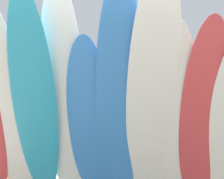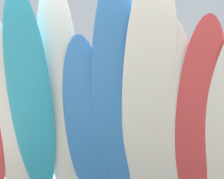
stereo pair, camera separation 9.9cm
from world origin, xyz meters
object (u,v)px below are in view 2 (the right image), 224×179
at_px(beachgoer_by_water, 48,91).
at_px(beachgoer_photographing, 143,83).
at_px(surfboard_white_2, 2,106).
at_px(surfboard_teal_3, 31,105).
at_px(surfboard_red_9, 200,121).
at_px(distant_boat, 208,79).
at_px(surfboard_blue_6, 116,102).
at_px(surfboard_blue_5, 87,124).
at_px(surfboard_white_7, 148,98).
at_px(surfboard_rack, 95,153).
at_px(surfboard_white_4, 60,99).
at_px(beachgoer_midbeach, 14,89).
at_px(surfboard_white_8, 170,120).

bearing_deg(beachgoer_by_water, beachgoer_photographing, -9.97).
relative_size(beachgoer_by_water, beachgoer_photographing, 1.08).
height_order(surfboard_white_2, surfboard_teal_3, surfboard_teal_3).
height_order(surfboard_red_9, distant_boat, surfboard_red_9).
bearing_deg(surfboard_blue_6, surfboard_blue_5, 160.55).
bearing_deg(surfboard_blue_5, surfboard_white_7, -5.84).
distance_m(surfboard_red_9, beachgoer_photographing, 7.92).
relative_size(surfboard_rack, beachgoer_by_water, 2.21).
xyz_separation_m(surfboard_white_4, distant_boat, (5.72, 19.47, -1.15)).
height_order(surfboard_white_4, beachgoer_midbeach, surfboard_white_4).
bearing_deg(distant_boat, surfboard_white_2, -108.12).
xyz_separation_m(surfboard_white_2, beachgoer_midbeach, (-1.98, 4.83, -0.33)).
xyz_separation_m(surfboard_blue_6, surfboard_white_8, (0.60, 0.10, -0.21)).
relative_size(surfboard_teal_3, beachgoer_photographing, 1.77).
bearing_deg(surfboard_blue_6, beachgoer_photographing, 85.58).
distance_m(surfboard_blue_5, surfboard_blue_6, 0.47).
height_order(surfboard_blue_6, surfboard_white_8, surfboard_blue_6).
height_order(surfboard_rack, distant_boat, surfboard_rack).
bearing_deg(surfboard_white_8, surfboard_red_9, -6.30).
relative_size(surfboard_white_2, surfboard_red_9, 1.10).
bearing_deg(beachgoer_by_water, surfboard_white_2, -144.38).
relative_size(surfboard_red_9, beachgoer_midbeach, 1.47).
xyz_separation_m(surfboard_white_2, distant_boat, (6.40, 19.54, -1.06)).
bearing_deg(beachgoer_midbeach, distant_boat, -47.02).
xyz_separation_m(surfboard_white_4, surfboard_white_8, (1.25, 0.01, -0.23)).
relative_size(surfboard_white_4, beachgoer_photographing, 1.83).
xyz_separation_m(surfboard_white_4, beachgoer_midbeach, (-2.66, 4.77, -0.41)).
distance_m(beachgoer_midbeach, beachgoer_photographing, 4.75).
distance_m(surfboard_white_2, surfboard_white_7, 1.69).
bearing_deg(distant_boat, surfboard_white_4, -106.36).
relative_size(beachgoer_midbeach, beachgoer_by_water, 0.98).
relative_size(surfboard_teal_3, surfboard_white_7, 0.92).
relative_size(surfboard_white_4, surfboard_blue_5, 1.29).
bearing_deg(surfboard_white_4, surfboard_white_2, -178.14).
xyz_separation_m(surfboard_teal_3, surfboard_white_8, (1.56, 0.12, -0.16)).
bearing_deg(surfboard_blue_5, surfboard_rack, 93.87).
bearing_deg(surfboard_white_2, surfboard_white_8, 7.35).
relative_size(surfboard_blue_5, distant_boat, 0.42).
height_order(surfboard_blue_6, distant_boat, surfboard_blue_6).
xyz_separation_m(surfboard_white_8, surfboard_red_9, (0.31, -0.06, 0.01)).
xyz_separation_m(surfboard_rack, beachgoer_photographing, (0.65, 7.31, 0.34)).
bearing_deg(beachgoer_midbeach, surfboard_white_4, -168.23).
bearing_deg(distant_boat, beachgoer_photographing, -112.24).
xyz_separation_m(surfboard_white_2, surfboard_white_7, (1.68, -0.05, 0.12)).
relative_size(surfboard_blue_6, beachgoer_by_water, 1.69).
xyz_separation_m(surfboard_red_9, beachgoer_midbeach, (-4.22, 4.82, -0.20)).
relative_size(surfboard_red_9, beachgoer_by_water, 1.45).
bearing_deg(surfboard_red_9, surfboard_white_7, -171.92).
xyz_separation_m(surfboard_white_2, surfboard_teal_3, (0.37, -0.05, 0.02)).
relative_size(surfboard_white_4, beachgoer_midbeach, 1.72).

